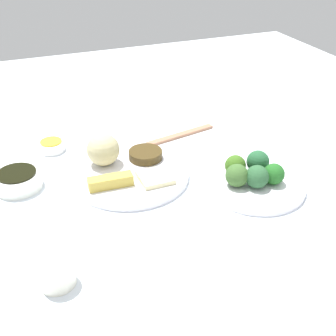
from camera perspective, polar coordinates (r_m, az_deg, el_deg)
The scene contains 18 objects.
tabletop at distance 1.03m, azimuth -3.94°, elevation -3.20°, with size 2.20×2.20×0.02m, color white.
main_plate at distance 1.06m, azimuth -5.01°, elevation -0.82°, with size 0.28×0.28×0.02m, color white.
rice_scoop at distance 1.08m, azimuth -8.35°, elevation 2.37°, with size 0.08×0.08×0.08m, color #C2B885.
spring_roll at distance 1.00m, azimuth -7.41°, elevation -1.73°, with size 0.10×0.03×0.03m, color gold.
crab_rangoon_wonton at distance 1.02m, azimuth -1.64°, elevation -1.26°, with size 0.07×0.07×0.01m, color beige.
stir_fry_heap at distance 1.11m, azimuth -2.92°, elevation 1.74°, with size 0.08×0.08×0.02m, color #403114.
broccoli_plate at distance 1.04m, azimuth 11.15°, elevation -2.12°, with size 0.23×0.23×0.01m, color white.
broccoli_floret_0 at distance 1.03m, azimuth 13.48°, elevation -0.76°, with size 0.05×0.05×0.05m, color #216021.
broccoli_floret_1 at distance 1.01m, azimuth 11.40°, elevation -1.11°, with size 0.05×0.05×0.05m, color #2A5932.
broccoli_floret_2 at distance 1.01m, azimuth 8.88°, elevation -0.96°, with size 0.05×0.05×0.05m, color #3B612B.
broccoli_floret_3 at distance 1.07m, azimuth 11.50°, elevation 0.81°, with size 0.05×0.05×0.05m, color #235732.
broccoli_floret_4 at distance 1.05m, azimuth 8.67°, elevation 0.32°, with size 0.05×0.05×0.05m, color #3A641D.
soy_sauce_bowl at distance 1.08m, azimuth -18.81°, elevation -1.54°, with size 0.11×0.11×0.04m, color white.
soy_sauce_bowl_liquid at distance 1.06m, azimuth -18.99°, elevation -0.62°, with size 0.09×0.09×0.00m, color black.
sauce_ramekin_hot_mustard at distance 1.21m, azimuth -14.76°, elevation 2.72°, with size 0.07×0.07×0.02m, color white.
sauce_ramekin_hot_mustard_liquid at distance 1.21m, azimuth -14.85°, elevation 3.31°, with size 0.06×0.06×0.00m, color yellow.
teacup at distance 0.80m, azimuth -14.22°, elevation -12.84°, with size 0.06×0.06×0.05m, color white.
chopsticks_pair at distance 1.25m, azimuth 1.63°, elevation 4.28°, with size 0.21×0.02×0.01m, color #A77356.
Camera 1 is at (-0.81, 0.25, 0.59)m, focal length 47.31 mm.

